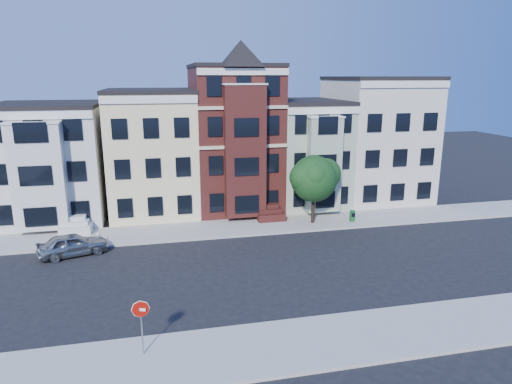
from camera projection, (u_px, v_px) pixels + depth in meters
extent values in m
plane|color=black|center=(277.00, 269.00, 27.54)|extent=(120.00, 120.00, 0.00)
cube|color=#9E9B93|center=(249.00, 227.00, 35.08)|extent=(60.00, 4.00, 0.15)
cube|color=#9E9B93|center=(324.00, 341.00, 19.95)|extent=(60.00, 4.00, 0.15)
cube|color=silver|center=(52.00, 163.00, 36.96)|extent=(8.00, 9.00, 9.00)
cube|color=beige|center=(153.00, 153.00, 38.53)|extent=(7.00, 9.00, 10.00)
cube|color=#3E1713|center=(234.00, 139.00, 39.77)|extent=(7.00, 9.00, 12.00)
cube|color=#9FAD94|center=(304.00, 153.00, 41.51)|extent=(6.00, 9.00, 9.00)
cube|color=beige|center=(376.00, 140.00, 42.75)|extent=(8.00, 9.00, 11.00)
imported|color=gray|center=(72.00, 245.00, 29.52)|extent=(4.65, 2.94, 1.48)
cube|color=#154E22|center=(352.00, 216.00, 36.08)|extent=(0.46, 0.42, 0.86)
cylinder|color=beige|center=(99.00, 239.00, 31.21)|extent=(0.25, 0.25, 0.65)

